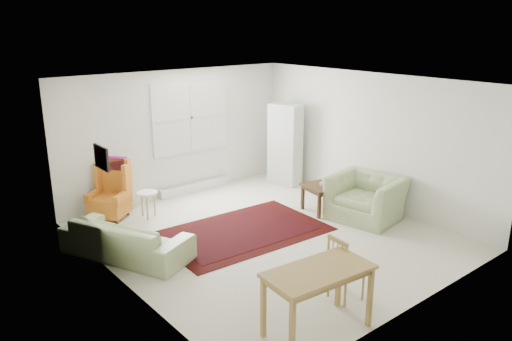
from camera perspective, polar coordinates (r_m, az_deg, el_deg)
room at (r=8.00m, az=0.51°, el=1.30°), size 5.04×5.54×2.51m
rug at (r=8.39m, az=-1.58°, el=-6.95°), size 2.83×1.90×0.03m
sofa at (r=7.67m, az=-14.67°, el=-6.71°), size 1.52×2.12×0.80m
armchair at (r=9.01m, az=12.50°, el=-2.59°), size 1.23×1.35×0.93m
wingback_chair at (r=9.14m, az=-16.51°, el=-2.18°), size 0.89×0.88×1.06m
coffee_table at (r=9.28m, az=7.62°, el=-3.14°), size 0.73×0.73×0.51m
stool at (r=9.13m, az=-12.25°, el=-3.81°), size 0.38×0.38×0.48m
cabinet at (r=10.64m, az=3.35°, el=2.97°), size 0.50×0.75×1.73m
desk at (r=5.78m, az=7.06°, el=-14.55°), size 1.27×0.72×0.78m
desk_chair at (r=6.43m, az=10.32°, el=-10.85°), size 0.41×0.41×0.86m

